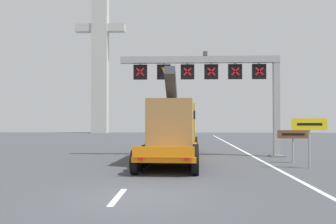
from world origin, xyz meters
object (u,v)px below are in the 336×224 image
Objects in this scene: overhead_lane_gantry at (218,75)px; bridge_pylon_distant at (100,46)px; exit_sign_yellow at (309,130)px; heavy_haul_truck_orange at (175,127)px; tourist_info_sign_brown at (293,138)px.

bridge_pylon_distant reaches higher than overhead_lane_gantry.
overhead_lane_gantry is 4.30× the size of exit_sign_yellow.
tourist_info_sign_brown is at bearing -22.50° from heavy_haul_truck_orange.
exit_sign_yellow is 1.36× the size of tourist_info_sign_brown.
exit_sign_yellow is at bearing -86.51° from tourist_info_sign_brown.
overhead_lane_gantry is 7.87m from exit_sign_yellow.
bridge_pylon_distant is (-21.14, 44.26, 14.26)m from tourist_info_sign_brown.
heavy_haul_truck_orange is 7.31m from tourist_info_sign_brown.
overhead_lane_gantry is at bearing 137.19° from tourist_info_sign_brown.
tourist_info_sign_brown is 0.06× the size of bridge_pylon_distant.
overhead_lane_gantry is 5.84× the size of tourist_info_sign_brown.
bridge_pylon_distant reaches higher than heavy_haul_truck_orange.
bridge_pylon_distant is (-21.28, 46.51, 13.75)m from exit_sign_yellow.
heavy_haul_truck_orange is 8.52m from exit_sign_yellow.
overhead_lane_gantry reaches higher than exit_sign_yellow.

